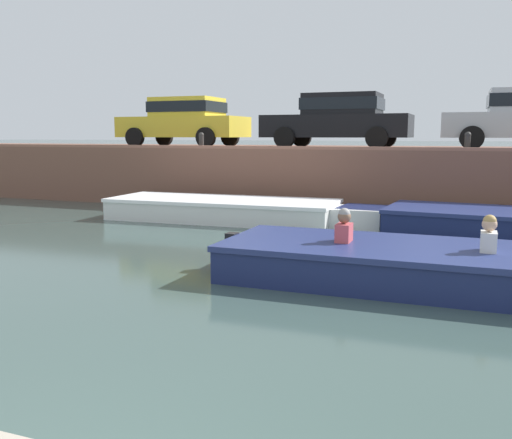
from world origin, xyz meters
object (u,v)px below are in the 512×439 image
at_px(car_left_inner_black, 339,118).
at_px(mooring_bollard_west, 201,140).
at_px(motorboat_passing, 442,267).
at_px(mooring_bollard_mid, 468,141).
at_px(car_leftmost_yellow, 185,120).
at_px(boat_moored_west_white, 233,210).

relative_size(car_left_inner_black, mooring_bollard_west, 9.47).
distance_m(motorboat_passing, mooring_bollard_mid, 6.81).
distance_m(motorboat_passing, mooring_bollard_west, 9.73).
bearing_deg(car_leftmost_yellow, motorboat_passing, -45.09).
bearing_deg(car_leftmost_yellow, car_left_inner_black, 0.00).
height_order(car_left_inner_black, mooring_bollard_mid, car_left_inner_black).
bearing_deg(car_left_inner_black, boat_moored_west_white, -111.43).
bearing_deg(motorboat_passing, mooring_bollard_mid, 89.23).
relative_size(motorboat_passing, mooring_bollard_west, 15.08).
height_order(car_leftmost_yellow, car_left_inner_black, same).
distance_m(car_leftmost_yellow, car_left_inner_black, 5.02).
xyz_separation_m(motorboat_passing, car_leftmost_yellow, (-8.50, 8.52, 2.24)).
bearing_deg(boat_moored_west_white, mooring_bollard_mid, 22.36).
xyz_separation_m(car_leftmost_yellow, mooring_bollard_west, (1.55, -1.91, -0.61)).
bearing_deg(mooring_bollard_west, car_leftmost_yellow, 129.02).
xyz_separation_m(boat_moored_west_white, mooring_bollard_west, (-1.89, 2.12, 1.65)).
height_order(boat_moored_west_white, car_left_inner_black, car_left_inner_black).
xyz_separation_m(car_leftmost_yellow, car_left_inner_black, (5.02, 0.00, -0.00)).
distance_m(motorboat_passing, car_left_inner_black, 9.47).
xyz_separation_m(motorboat_passing, mooring_bollard_mid, (0.09, 6.61, 1.63)).
height_order(car_leftmost_yellow, mooring_bollard_west, car_leftmost_yellow).
relative_size(mooring_bollard_west, mooring_bollard_mid, 1.00).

